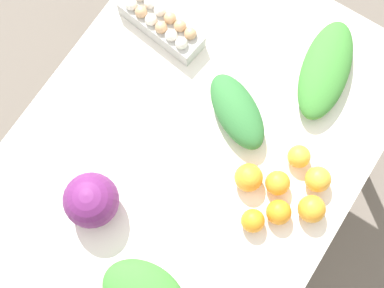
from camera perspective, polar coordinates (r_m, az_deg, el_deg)
ground_plane at (r=2.34m, az=-0.00°, el=-5.08°), size 8.00×8.00×0.00m
dining_table at (r=1.68m, az=-0.00°, el=-1.07°), size 1.31×0.97×0.77m
cabbage_purple at (r=1.50m, az=-10.70°, el=-5.92°), size 0.16×0.16×0.16m
egg_carton at (r=1.69m, az=-3.32°, el=12.73°), size 0.13×0.29×0.09m
greens_bunch_dandelion at (r=1.58m, az=4.82°, el=3.49°), size 0.23×0.28×0.09m
greens_bunch_chard at (r=1.67m, az=14.06°, el=7.70°), size 0.36×0.21×0.08m
orange_0 at (r=1.53m, az=6.11°, el=-3.49°), size 0.08×0.08×0.08m
orange_1 at (r=1.57m, az=13.29°, el=-3.68°), size 0.08×0.08×0.08m
orange_2 at (r=1.57m, az=11.34°, el=-1.31°), size 0.07×0.07×0.07m
orange_3 at (r=1.52m, az=6.51°, el=-8.14°), size 0.07×0.07×0.07m
orange_4 at (r=1.55m, az=12.65°, el=-6.77°), size 0.08×0.08×0.08m
orange_5 at (r=1.53m, az=9.23°, el=-7.19°), size 0.07×0.07×0.07m
orange_6 at (r=1.54m, az=9.12°, el=-4.13°), size 0.07×0.07×0.07m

